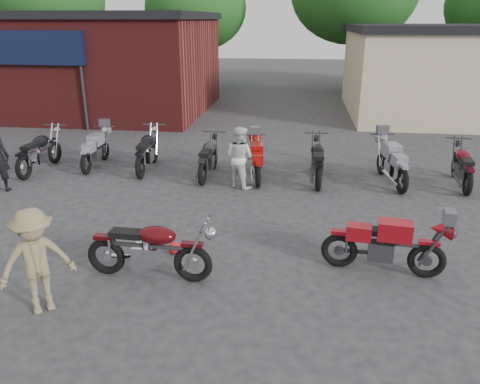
# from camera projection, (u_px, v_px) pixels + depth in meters

# --- Properties ---
(ground) EXTENTS (90.00, 90.00, 0.00)m
(ground) POSITION_uv_depth(u_px,v_px,m) (214.00, 272.00, 7.84)
(ground) COLOR #2C2C2E
(brick_building) EXTENTS (12.00, 8.00, 4.00)m
(brick_building) POSITION_uv_depth(u_px,v_px,m) (74.00, 65.00, 21.24)
(brick_building) COLOR maroon
(brick_building) RESTS_ON ground
(stucco_building) EXTENTS (10.00, 8.00, 3.50)m
(stucco_building) POSITION_uv_depth(u_px,v_px,m) (469.00, 74.00, 20.16)
(stucco_building) COLOR #C5B78C
(stucco_building) RESTS_ON ground
(tree_0) EXTENTS (6.56, 6.56, 8.20)m
(tree_0) POSITION_uv_depth(u_px,v_px,m) (52.00, 17.00, 28.55)
(tree_0) COLOR #124618
(tree_0) RESTS_ON ground
(tree_1) EXTENTS (5.92, 5.92, 7.40)m
(tree_1) POSITION_uv_depth(u_px,v_px,m) (196.00, 24.00, 27.61)
(tree_1) COLOR #124618
(tree_1) RESTS_ON ground
(tree_2) EXTENTS (7.04, 7.04, 8.80)m
(tree_2) POSITION_uv_depth(u_px,v_px,m) (353.00, 11.00, 26.28)
(tree_2) COLOR #124618
(tree_2) RESTS_ON ground
(vintage_motorcycle) EXTENTS (2.05, 0.75, 1.18)m
(vintage_motorcycle) POSITION_uv_depth(u_px,v_px,m) (150.00, 245.00, 7.47)
(vintage_motorcycle) COLOR #46080D
(vintage_motorcycle) RESTS_ON ground
(sportbike) EXTENTS (2.00, 0.89, 1.12)m
(sportbike) POSITION_uv_depth(u_px,v_px,m) (386.00, 242.00, 7.66)
(sportbike) COLOR #9D0D17
(sportbike) RESTS_ON ground
(helmet) EXTENTS (0.25, 0.25, 0.22)m
(helmet) POSITION_uv_depth(u_px,v_px,m) (174.00, 248.00, 8.44)
(helmet) COLOR red
(helmet) RESTS_ON ground
(person_light) EXTENTS (0.95, 0.88, 1.55)m
(person_light) POSITION_uv_depth(u_px,v_px,m) (240.00, 157.00, 11.56)
(person_light) COLOR silver
(person_light) RESTS_ON ground
(person_tan) EXTENTS (1.17, 1.10, 1.59)m
(person_tan) POSITION_uv_depth(u_px,v_px,m) (36.00, 261.00, 6.56)
(person_tan) COLOR #867652
(person_tan) RESTS_ON ground
(row_bike_0) EXTENTS (0.76, 2.13, 1.22)m
(row_bike_0) POSITION_uv_depth(u_px,v_px,m) (39.00, 149.00, 12.89)
(row_bike_0) COLOR black
(row_bike_0) RESTS_ON ground
(row_bike_1) EXTENTS (0.71, 1.93, 1.10)m
(row_bike_1) POSITION_uv_depth(u_px,v_px,m) (95.00, 148.00, 13.28)
(row_bike_1) COLOR #9698A4
(row_bike_1) RESTS_ON ground
(row_bike_2) EXTENTS (0.83, 2.14, 1.22)m
(row_bike_2) POSITION_uv_depth(u_px,v_px,m) (147.00, 149.00, 12.97)
(row_bike_2) COLOR black
(row_bike_2) RESTS_ON ground
(row_bike_3) EXTENTS (0.69, 1.99, 1.15)m
(row_bike_3) POSITION_uv_depth(u_px,v_px,m) (208.00, 155.00, 12.44)
(row_bike_3) COLOR #262628
(row_bike_3) RESTS_ON ground
(row_bike_4) EXTENTS (0.91, 1.98, 1.11)m
(row_bike_4) POSITION_uv_depth(u_px,v_px,m) (257.00, 158.00, 12.26)
(row_bike_4) COLOR #A4110D
(row_bike_4) RESTS_ON ground
(row_bike_5) EXTENTS (0.74, 2.08, 1.20)m
(row_bike_5) POSITION_uv_depth(u_px,v_px,m) (317.00, 159.00, 12.08)
(row_bike_5) COLOR black
(row_bike_5) RESTS_ON ground
(row_bike_6) EXTENTS (1.01, 2.16, 1.21)m
(row_bike_6) POSITION_uv_depth(u_px,v_px,m) (392.00, 160.00, 11.90)
(row_bike_6) COLOR gray
(row_bike_6) RESTS_ON ground
(row_bike_7) EXTENTS (0.85, 2.04, 1.15)m
(row_bike_7) POSITION_uv_depth(u_px,v_px,m) (463.00, 164.00, 11.73)
(row_bike_7) COLOR #5A0B18
(row_bike_7) RESTS_ON ground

